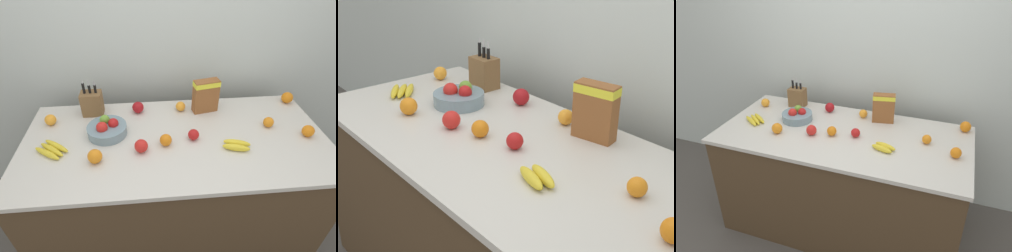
% 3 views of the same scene
% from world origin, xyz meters
% --- Properties ---
extents(wall_back, '(9.00, 0.06, 2.60)m').
position_xyz_m(wall_back, '(0.00, 0.67, 1.30)').
color(wall_back, silver).
rests_on(wall_back, ground_plane).
extents(counter, '(1.94, 0.91, 0.92)m').
position_xyz_m(counter, '(0.00, 0.00, 0.46)').
color(counter, '#4C3823').
rests_on(counter, ground_plane).
extents(knife_block, '(0.14, 0.11, 0.27)m').
position_xyz_m(knife_block, '(-0.56, 0.34, 1.00)').
color(knife_block, brown).
rests_on(knife_block, counter).
extents(cereal_box, '(0.19, 0.11, 0.24)m').
position_xyz_m(cereal_box, '(0.25, 0.30, 1.05)').
color(cereal_box, brown).
rests_on(cereal_box, counter).
extents(fruit_bowl, '(0.25, 0.25, 0.11)m').
position_xyz_m(fruit_bowl, '(-0.44, 0.09, 0.96)').
color(fruit_bowl, gray).
rests_on(fruit_bowl, counter).
extents(banana_bunch_left, '(0.18, 0.13, 0.04)m').
position_xyz_m(banana_bunch_left, '(0.36, -0.13, 0.94)').
color(banana_bunch_left, yellow).
rests_on(banana_bunch_left, counter).
extents(banana_bunch_right, '(0.22, 0.21, 0.04)m').
position_xyz_m(banana_bunch_right, '(-0.75, -0.06, 0.93)').
color(banana_bunch_right, yellow).
rests_on(banana_bunch_right, counter).
extents(apple_near_bananas, '(0.08, 0.08, 0.08)m').
position_xyz_m(apple_near_bananas, '(-0.22, -0.10, 0.96)').
color(apple_near_bananas, red).
rests_on(apple_near_bananas, counter).
extents(apple_front, '(0.08, 0.08, 0.08)m').
position_xyz_m(apple_front, '(-0.24, 0.32, 0.96)').
color(apple_front, '#A31419').
rests_on(apple_front, counter).
extents(apple_rear, '(0.07, 0.07, 0.07)m').
position_xyz_m(apple_rear, '(0.11, -0.02, 0.95)').
color(apple_rear, red).
rests_on(apple_rear, counter).
extents(orange_near_bowl, '(0.08, 0.08, 0.08)m').
position_xyz_m(orange_near_bowl, '(-0.48, -0.17, 0.96)').
color(orange_near_bowl, orange).
rests_on(orange_near_bowl, counter).
extents(orange_by_cereal, '(0.07, 0.07, 0.07)m').
position_xyz_m(orange_by_cereal, '(0.07, 0.31, 0.95)').
color(orange_by_cereal, orange).
rests_on(orange_by_cereal, counter).
extents(orange_front_left, '(0.08, 0.08, 0.08)m').
position_xyz_m(orange_front_left, '(-0.83, 0.22, 0.95)').
color(orange_front_left, orange).
rests_on(orange_front_left, counter).
extents(orange_mid_left, '(0.08, 0.08, 0.08)m').
position_xyz_m(orange_mid_left, '(0.84, -0.05, 0.95)').
color(orange_mid_left, orange).
rests_on(orange_mid_left, counter).
extents(orange_back_center, '(0.07, 0.07, 0.07)m').
position_xyz_m(orange_back_center, '(-0.07, -0.06, 0.95)').
color(orange_back_center, orange).
rests_on(orange_back_center, counter).
extents(orange_mid_right, '(0.07, 0.07, 0.07)m').
position_xyz_m(orange_mid_right, '(0.63, 0.07, 0.95)').
color(orange_mid_right, orange).
rests_on(orange_mid_right, counter).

